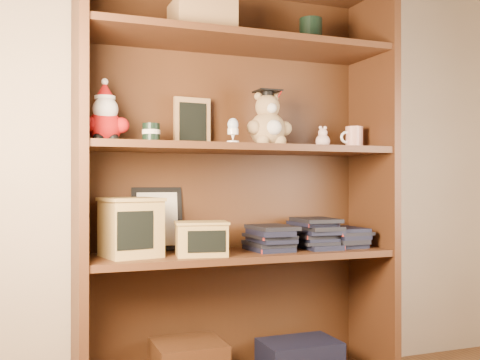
% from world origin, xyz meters
% --- Properties ---
extents(bookcase, '(1.20, 0.35, 1.60)m').
position_xyz_m(bookcase, '(-0.02, 1.36, 0.78)').
color(bookcase, '#4A2815').
rests_on(bookcase, ground).
extents(shelf_lower, '(1.14, 0.33, 0.02)m').
position_xyz_m(shelf_lower, '(-0.01, 1.30, 0.54)').
color(shelf_lower, '#4A2815').
rests_on(shelf_lower, ground).
extents(shelf_upper, '(1.14, 0.33, 0.02)m').
position_xyz_m(shelf_upper, '(-0.01, 1.30, 0.94)').
color(shelf_upper, '#4A2815').
rests_on(shelf_upper, ground).
extents(santa_plush, '(0.16, 0.12, 0.23)m').
position_xyz_m(santa_plush, '(-0.51, 1.30, 1.03)').
color(santa_plush, '#A50F0F').
rests_on(santa_plush, shelf_upper).
extents(teachers_tin, '(0.06, 0.06, 0.07)m').
position_xyz_m(teachers_tin, '(-0.35, 1.30, 0.99)').
color(teachers_tin, black).
rests_on(teachers_tin, shelf_upper).
extents(chalkboard_plaque, '(0.15, 0.08, 0.19)m').
position_xyz_m(chalkboard_plaque, '(-0.17, 1.42, 1.04)').
color(chalkboard_plaque, '#9E7547').
rests_on(chalkboard_plaque, shelf_upper).
extents(egg_cup, '(0.04, 0.04, 0.09)m').
position_xyz_m(egg_cup, '(-0.07, 1.23, 1.00)').
color(egg_cup, white).
rests_on(egg_cup, shelf_upper).
extents(grad_teddy_bear, '(0.18, 0.16, 0.22)m').
position_xyz_m(grad_teddy_bear, '(0.10, 1.30, 1.03)').
color(grad_teddy_bear, tan).
rests_on(grad_teddy_bear, shelf_upper).
extents(pink_figurine, '(0.06, 0.06, 0.09)m').
position_xyz_m(pink_figurine, '(0.34, 1.30, 0.98)').
color(pink_figurine, beige).
rests_on(pink_figurine, shelf_upper).
extents(teacher_mug, '(0.10, 0.07, 0.09)m').
position_xyz_m(teacher_mug, '(0.48, 1.31, 0.99)').
color(teacher_mug, silver).
rests_on(teacher_mug, shelf_upper).
extents(certificate_frame, '(0.19, 0.05, 0.24)m').
position_xyz_m(certificate_frame, '(-0.30, 1.44, 0.67)').
color(certificate_frame, black).
rests_on(certificate_frame, shelf_lower).
extents(treats_box, '(0.23, 0.23, 0.21)m').
position_xyz_m(treats_box, '(-0.43, 1.30, 0.65)').
color(treats_box, '#B18D48').
rests_on(treats_box, shelf_lower).
extents(pencils_box, '(0.21, 0.16, 0.12)m').
position_xyz_m(pencils_box, '(-0.19, 1.24, 0.61)').
color(pencils_box, '#B18D48').
rests_on(pencils_box, shelf_lower).
extents(book_stack_left, '(0.14, 0.20, 0.10)m').
position_xyz_m(book_stack_left, '(0.11, 1.30, 0.60)').
color(book_stack_left, black).
rests_on(book_stack_left, shelf_lower).
extents(book_stack_mid, '(0.14, 0.20, 0.13)m').
position_xyz_m(book_stack_mid, '(0.30, 1.30, 0.61)').
color(book_stack_mid, black).
rests_on(book_stack_mid, shelf_lower).
extents(book_stack_right, '(0.14, 0.20, 0.08)m').
position_xyz_m(book_stack_right, '(0.44, 1.30, 0.59)').
color(book_stack_right, black).
rests_on(book_stack_right, shelf_lower).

